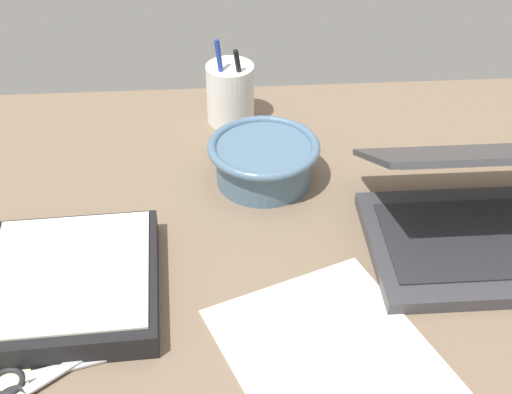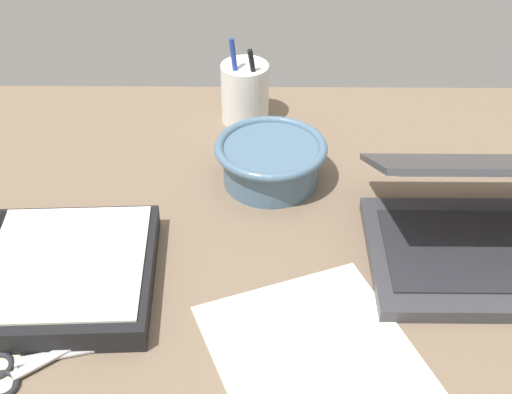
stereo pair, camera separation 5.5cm
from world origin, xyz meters
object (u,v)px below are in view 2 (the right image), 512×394
object	(u,v)px
bowl	(271,160)
scissors	(15,370)
laptop	(498,224)
pen_cup	(245,93)

from	to	relation	value
bowl	scissors	bearing A→B (deg)	-128.13
laptop	bowl	world-z (taller)	laptop
laptop	scissors	world-z (taller)	laptop
bowl	pen_cup	bearing A→B (deg)	103.22
laptop	bowl	xyz separation A→B (cm)	(-28.58, 15.26, -0.96)
pen_cup	scissors	world-z (taller)	pen_cup
bowl	pen_cup	size ratio (longest dim) A/B	1.08
pen_cup	scissors	size ratio (longest dim) A/B	1.09
scissors	pen_cup	bearing A→B (deg)	38.94
laptop	bowl	size ratio (longest dim) A/B	1.99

